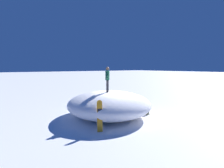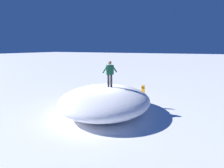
# 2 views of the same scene
# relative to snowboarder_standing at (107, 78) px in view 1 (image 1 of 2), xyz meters

# --- Properties ---
(ground) EXTENTS (240.00, 240.00, 0.00)m
(ground) POSITION_rel_snowboarder_standing_xyz_m (-0.77, 0.25, -2.72)
(ground) COLOR white
(snow_mound) EXTENTS (7.85, 8.00, 1.76)m
(snow_mound) POSITION_rel_snowboarder_standing_xyz_m (-0.27, -0.21, -1.84)
(snow_mound) COLOR white
(snow_mound) RESTS_ON ground
(snowboarder_standing) EXTENTS (0.75, 0.81, 1.67)m
(snowboarder_standing) POSITION_rel_snowboarder_standing_xyz_m (0.00, 0.00, 0.00)
(snowboarder_standing) COLOR black
(snowboarder_standing) RESTS_ON snow_mound
(snowboard_primary_upright) EXTENTS (0.32, 0.25, 1.69)m
(snowboard_primary_upright) POSITION_rel_snowboarder_standing_xyz_m (1.77, 1.82, -1.84)
(snowboard_primary_upright) COLOR orange
(snowboard_primary_upright) RESTS_ON ground
(backpack_near) EXTENTS (0.60, 0.39, 0.40)m
(backpack_near) POSITION_rel_snowboarder_standing_xyz_m (-2.72, 1.02, -2.51)
(backpack_near) COLOR #383D23
(backpack_near) RESTS_ON ground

